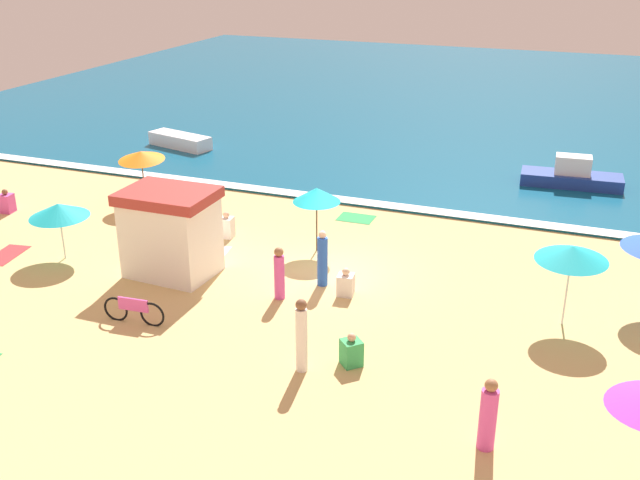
# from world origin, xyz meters

# --- Properties ---
(ground_plane) EXTENTS (60.00, 60.00, 0.00)m
(ground_plane) POSITION_xyz_m (0.00, 0.00, 0.00)
(ground_plane) COLOR #D8B775
(ocean_water) EXTENTS (60.00, 44.00, 0.10)m
(ocean_water) POSITION_xyz_m (0.00, 28.00, 0.05)
(ocean_water) COLOR #0F567A
(ocean_water) RESTS_ON ground_plane
(wave_breaker_foam) EXTENTS (57.00, 0.70, 0.01)m
(wave_breaker_foam) POSITION_xyz_m (0.00, 6.30, 0.10)
(wave_breaker_foam) COLOR white
(wave_breaker_foam) RESTS_ON ocean_water
(lifeguard_cabana) EXTENTS (2.73, 2.06, 2.70)m
(lifeguard_cabana) POSITION_xyz_m (-4.44, -1.80, 1.37)
(lifeguard_cabana) COLOR white
(lifeguard_cabana) RESTS_ON ground_plane
(beach_umbrella_1) EXTENTS (1.64, 1.65, 2.20)m
(beach_umbrella_1) POSITION_xyz_m (-0.95, 1.45, 1.95)
(beach_umbrella_1) COLOR #4C3823
(beach_umbrella_1) RESTS_ON ground_plane
(beach_umbrella_2) EXTENTS (2.30, 2.31, 2.32)m
(beach_umbrella_2) POSITION_xyz_m (7.06, -0.85, 2.08)
(beach_umbrella_2) COLOR silver
(beach_umbrella_2) RESTS_ON ground_plane
(beach_umbrella_4) EXTENTS (2.19, 2.20, 1.90)m
(beach_umbrella_4) POSITION_xyz_m (-8.35, -2.06, 1.65)
(beach_umbrella_4) COLOR silver
(beach_umbrella_4) RESTS_ON ground_plane
(beach_umbrella_7) EXTENTS (2.01, 2.03, 2.20)m
(beach_umbrella_7) POSITION_xyz_m (-8.82, 3.31, 1.95)
(beach_umbrella_7) COLOR #4C3823
(beach_umbrella_7) RESTS_ON ground_plane
(parked_bicycle) EXTENTS (1.82, 0.20, 0.76)m
(parked_bicycle) POSITION_xyz_m (-3.76, -4.93, 0.38)
(parked_bicycle) COLOR black
(parked_bicycle) RESTS_ON ground_plane
(beachgoer_2) EXTENTS (0.65, 0.65, 0.86)m
(beachgoer_2) POSITION_xyz_m (2.39, -4.82, 0.36)
(beachgoer_2) COLOR green
(beachgoer_2) RESTS_ON ground_plane
(beachgoer_3) EXTENTS (0.49, 0.49, 0.93)m
(beachgoer_3) POSITION_xyz_m (-4.27, 1.42, 0.39)
(beachgoer_3) COLOR white
(beachgoer_3) RESTS_ON ground_plane
(beachgoer_5) EXTENTS (0.54, 0.54, 0.91)m
(beachgoer_5) POSITION_xyz_m (-13.19, 0.67, 0.38)
(beachgoer_5) COLOR #D84CA5
(beachgoer_5) RESTS_ON ground_plane
(beachgoer_6) EXTENTS (0.38, 0.38, 1.91)m
(beachgoer_6) POSITION_xyz_m (1.36, -5.48, 0.95)
(beachgoer_6) COLOR white
(beachgoer_6) RESTS_ON ground_plane
(beachgoer_7) EXTENTS (0.52, 0.52, 0.86)m
(beachgoer_7) POSITION_xyz_m (1.03, -1.30, 0.35)
(beachgoer_7) COLOR white
(beachgoer_7) RESTS_ON ground_plane
(beachgoer_8) EXTENTS (0.43, 0.43, 1.59)m
(beachgoer_8) POSITION_xyz_m (-0.69, -2.17, 0.77)
(beachgoer_8) COLOR #D84CA5
(beachgoer_8) RESTS_ON ground_plane
(beachgoer_9) EXTENTS (0.47, 0.47, 1.63)m
(beachgoer_9) POSITION_xyz_m (5.97, -6.83, 0.77)
(beachgoer_9) COLOR #D84CA5
(beachgoer_9) RESTS_ON ground_plane
(beachgoer_11) EXTENTS (0.41, 0.41, 1.74)m
(beachgoer_11) POSITION_xyz_m (0.16, -0.92, 0.83)
(beachgoer_11) COLOR blue
(beachgoer_11) RESTS_ON ground_plane
(beach_towel_0) EXTENTS (1.32, 0.99, 0.01)m
(beach_towel_0) POSITION_xyz_m (-0.67, 4.77, 0.01)
(beach_towel_0) COLOR green
(beach_towel_0) RESTS_ON ground_plane
(beach_towel_2) EXTENTS (0.85, 1.13, 0.01)m
(beach_towel_2) POSITION_xyz_m (-3.98, 0.13, 0.01)
(beach_towel_2) COLOR white
(beach_towel_2) RESTS_ON ground_plane
(beach_towel_3) EXTENTS (1.09, 1.77, 0.01)m
(beach_towel_3) POSITION_xyz_m (-10.32, -2.57, 0.01)
(beach_towel_3) COLOR red
(beach_towel_3) RESTS_ON ground_plane
(small_boat_0) EXTENTS (3.47, 1.83, 0.63)m
(small_boat_0) POSITION_xyz_m (-11.68, 10.72, 0.42)
(small_boat_0) COLOR white
(small_boat_0) RESTS_ON ocean_water
(small_boat_1) EXTENTS (4.11, 1.65, 1.27)m
(small_boat_1) POSITION_xyz_m (6.51, 11.33, 0.50)
(small_boat_1) COLOR navy
(small_boat_1) RESTS_ON ocean_water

